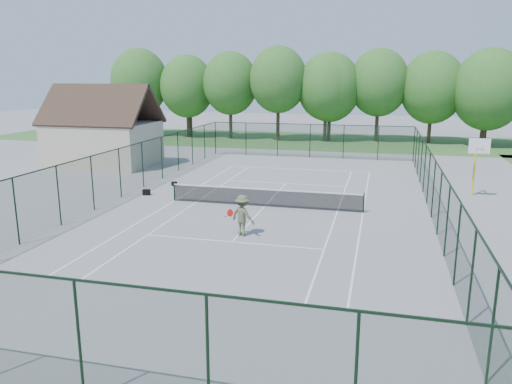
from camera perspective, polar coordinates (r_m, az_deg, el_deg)
ground at (r=28.36m, az=0.99°, el=-1.67°), size 140.00×140.00×0.00m
grass_far at (r=57.50m, az=7.85°, el=5.80°), size 80.00×16.00×0.01m
court_lines at (r=28.36m, az=0.99°, el=-1.66°), size 11.05×23.85×0.01m
tennis_net at (r=28.22m, az=0.99°, el=-0.54°), size 11.08×0.08×1.10m
fence_enclosure at (r=28.00m, az=1.00°, el=1.42°), size 18.05×36.05×3.02m
utility_building at (r=43.10m, az=-17.12°, el=7.08°), size 8.60×6.27×6.63m
tree_line_far at (r=57.05m, az=8.04°, el=11.77°), size 39.40×6.40×9.70m
basketball_goal at (r=32.84m, az=23.96°, el=3.82°), size 1.20×1.43×3.65m
sports_bag_a at (r=31.77m, az=-12.41°, el=-0.03°), size 0.48×0.32×0.36m
sports_bag_b at (r=34.11m, az=-9.32°, el=0.94°), size 0.36×0.22×0.28m
tennis_player at (r=23.04m, az=-1.52°, el=-2.69°), size 1.94×1.16×1.93m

